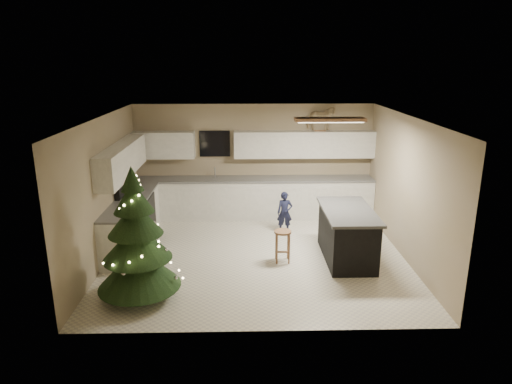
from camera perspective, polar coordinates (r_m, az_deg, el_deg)
The scene contains 8 objects.
ground_plane at distance 8.71m, azimuth 0.06°, elevation -7.93°, with size 5.50×5.50×0.00m, color beige.
room_shell at distance 8.15m, azimuth 0.22°, elevation 3.36°, with size 5.52×5.02×2.61m.
cabinetry at distance 10.02m, azimuth -5.40°, elevation -0.10°, with size 5.50×3.20×2.00m.
island at distance 8.58m, azimuth 11.30°, elevation -5.18°, with size 0.90×1.70×0.95m.
bar_stool at distance 8.32m, azimuth 3.36°, elevation -5.82°, with size 0.31×0.31×0.59m.
christmas_tree at distance 7.17m, azimuth -14.66°, elevation -6.49°, with size 1.31×1.27×2.10m.
toddler at distance 9.68m, azimuth 3.61°, elevation -2.59°, with size 0.33×0.21×0.90m, color black.
rocking_horse at distance 10.49m, azimuth 8.07°, elevation 9.11°, with size 0.68×0.41×0.56m.
Camera 1 is at (-0.21, -7.94, 3.58)m, focal length 32.00 mm.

